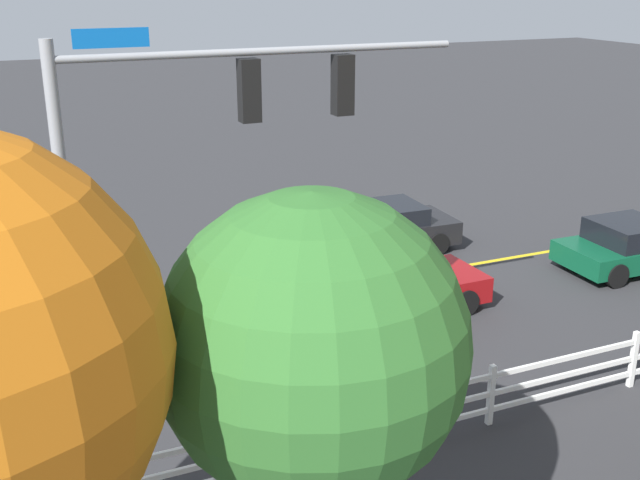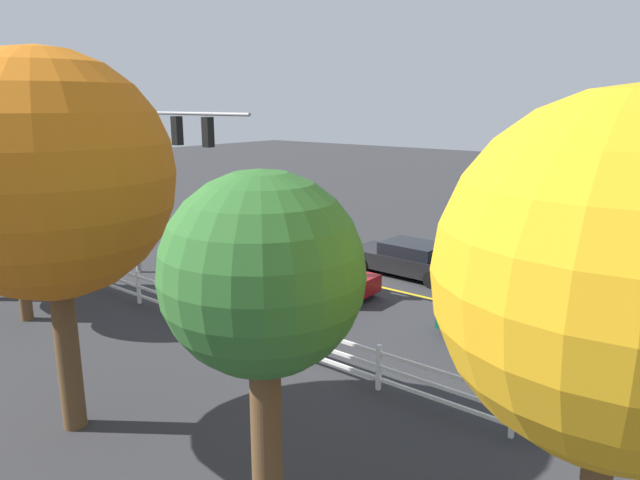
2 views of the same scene
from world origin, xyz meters
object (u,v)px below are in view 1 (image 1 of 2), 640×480
at_px(car_1, 374,229).
at_px(tree_0, 312,347).
at_px(car_2, 387,286).
at_px(car_0, 631,246).

height_order(car_1, tree_0, tree_0).
bearing_deg(car_2, car_1, 65.62).
bearing_deg(car_1, car_0, 147.19).
xyz_separation_m(car_1, car_2, (1.68, 3.88, 0.02)).
bearing_deg(car_0, car_1, 146.19).
height_order(car_2, tree_0, tree_0).
relative_size(car_1, tree_0, 0.86).
relative_size(car_1, car_2, 1.06).
bearing_deg(car_2, car_0, -1.40).
relative_size(car_0, car_1, 0.82).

